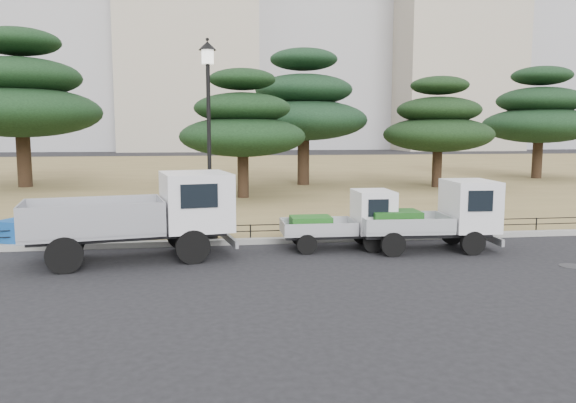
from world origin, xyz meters
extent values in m
plane|color=black|center=(0.00, 0.00, 0.00)|extent=(220.00, 220.00, 0.00)
cube|color=olive|center=(0.00, 30.60, 0.07)|extent=(120.00, 56.00, 0.15)
cube|color=gray|center=(0.00, 2.60, 0.08)|extent=(120.00, 0.25, 0.16)
cylinder|color=black|center=(-2.60, 0.36, 0.43)|extent=(0.87, 0.33, 0.85)
cylinder|color=black|center=(-2.94, 2.19, 0.43)|extent=(0.87, 0.33, 0.85)
cylinder|color=black|center=(-5.49, -0.19, 0.43)|extent=(0.87, 0.33, 0.85)
cylinder|color=black|center=(-5.84, 1.64, 0.43)|extent=(0.87, 0.33, 0.85)
cube|color=#2D2D30|center=(-4.18, 1.01, 0.65)|extent=(4.87, 1.88, 0.15)
cube|color=#919399|center=(-5.01, 0.85, 1.14)|extent=(3.60, 2.45, 0.83)
cube|color=silver|center=(-2.53, 1.32, 1.46)|extent=(2.00, 2.30, 1.46)
cylinder|color=black|center=(2.17, 0.99, 0.27)|extent=(0.54, 0.15, 0.54)
cylinder|color=black|center=(2.19, 2.16, 0.27)|extent=(0.54, 0.15, 0.54)
cylinder|color=black|center=(0.37, 1.02, 0.27)|extent=(0.54, 0.15, 0.54)
cylinder|color=black|center=(0.39, 2.19, 0.27)|extent=(0.54, 0.15, 0.54)
cube|color=#2D2D30|center=(1.31, 1.59, 0.40)|extent=(2.92, 0.71, 0.13)
cube|color=#A7A8AE|center=(0.78, 1.60, 0.64)|extent=(2.02, 1.26, 0.36)
cube|color=silver|center=(2.33, 1.57, 1.04)|extent=(1.03, 1.35, 1.16)
cube|color=#1E601B|center=(0.58, 1.60, 0.73)|extent=(1.11, 0.82, 0.40)
cylinder|color=black|center=(4.69, 0.32, 0.32)|extent=(0.65, 0.20, 0.65)
cylinder|color=black|center=(4.76, 1.75, 0.32)|extent=(0.65, 0.20, 0.65)
cylinder|color=black|center=(2.54, 0.43, 0.32)|extent=(0.65, 0.20, 0.65)
cylinder|color=black|center=(2.61, 1.86, 0.32)|extent=(0.65, 0.20, 0.65)
cube|color=#2D2D30|center=(3.68, 1.09, 0.47)|extent=(3.51, 0.96, 0.15)
cube|color=#A8ABAF|center=(3.05, 1.12, 0.76)|extent=(2.47, 1.58, 0.43)
cube|color=silver|center=(4.90, 1.03, 1.23)|extent=(1.28, 1.65, 1.37)
cube|color=#195217|center=(2.81, 1.13, 0.87)|extent=(1.36, 1.02, 0.47)
cylinder|color=black|center=(-2.15, 2.90, 0.23)|extent=(0.42, 0.42, 0.15)
cylinder|color=black|center=(-2.15, 2.90, 2.71)|extent=(0.12, 0.12, 4.82)
cylinder|color=white|center=(-2.15, 2.90, 5.31)|extent=(0.39, 0.39, 0.39)
cone|color=black|center=(-2.15, 2.90, 5.63)|extent=(0.50, 0.50, 0.24)
cylinder|color=black|center=(0.00, 2.75, 0.35)|extent=(38.00, 0.03, 0.03)
cylinder|color=black|center=(0.00, 2.75, 0.53)|extent=(38.00, 0.03, 0.03)
cylinder|color=black|center=(0.00, 2.75, 0.35)|extent=(0.04, 0.04, 0.40)
cube|color=#144C9D|center=(-7.38, 3.16, 0.45)|extent=(1.57, 1.39, 0.61)
cube|color=#144C9D|center=(-7.11, 3.03, 0.89)|extent=(0.76, 0.72, 0.26)
cylinder|color=#2D2D30|center=(6.50, -1.20, 0.01)|extent=(0.60, 0.60, 0.01)
cylinder|color=black|center=(-12.34, 19.70, 1.84)|extent=(0.76, 0.76, 3.37)
ellipsoid|color=black|center=(-12.34, 19.70, 4.28)|extent=(8.66, 8.66, 2.77)
ellipsoid|color=black|center=(-12.34, 19.70, 6.18)|extent=(6.61, 6.61, 2.12)
ellipsoid|color=black|center=(-12.34, 19.70, 8.08)|extent=(4.57, 4.57, 1.46)
cylinder|color=black|center=(-0.57, 12.87, 1.31)|extent=(0.52, 0.52, 2.32)
ellipsoid|color=black|center=(-0.57, 12.87, 3.00)|extent=(5.86, 5.86, 1.87)
ellipsoid|color=black|center=(-0.57, 12.87, 4.30)|extent=(4.47, 4.47, 1.43)
ellipsoid|color=black|center=(-0.57, 12.87, 5.61)|extent=(3.09, 3.09, 0.99)
cylinder|color=black|center=(3.30, 18.77, 1.67)|extent=(0.68, 0.68, 3.04)
ellipsoid|color=black|center=(3.30, 18.77, 3.87)|extent=(7.31, 7.31, 2.34)
ellipsoid|color=black|center=(3.30, 18.77, 5.58)|extent=(5.59, 5.59, 1.79)
ellipsoid|color=black|center=(3.30, 18.77, 7.29)|extent=(3.86, 3.86, 1.23)
cylinder|color=black|center=(10.47, 16.42, 1.34)|extent=(0.53, 0.53, 2.38)
ellipsoid|color=black|center=(10.47, 16.42, 3.06)|extent=(6.03, 6.03, 1.93)
ellipsoid|color=black|center=(10.47, 16.42, 4.40)|extent=(4.61, 4.61, 1.47)
ellipsoid|color=black|center=(10.47, 16.42, 5.73)|extent=(3.18, 3.18, 1.02)
cylinder|color=black|center=(19.40, 21.07, 1.57)|extent=(0.64, 0.64, 2.84)
ellipsoid|color=black|center=(19.40, 21.07, 3.63)|extent=(7.25, 7.25, 2.32)
ellipsoid|color=black|center=(19.40, 21.07, 5.22)|extent=(5.54, 5.54, 1.77)
ellipsoid|color=black|center=(19.40, 21.07, 6.82)|extent=(3.82, 3.82, 1.22)
cube|color=#AAA08C|center=(40.00, 82.00, 24.00)|extent=(20.00, 18.00, 48.00)
camera|label=1|loc=(-2.20, -13.36, 3.25)|focal=35.00mm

